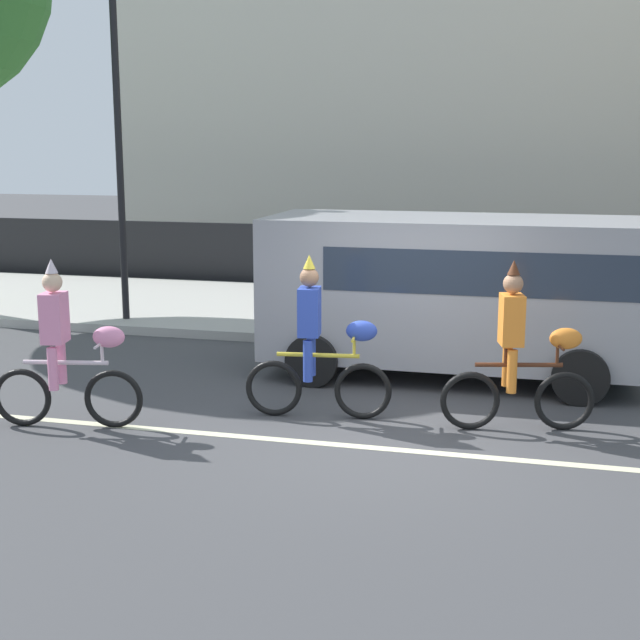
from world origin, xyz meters
TOP-DOWN VIEW (x-y plane):
  - ground_plane at (0.00, 0.00)m, footprint 80.00×80.00m
  - road_centre_line at (0.00, -0.50)m, footprint 36.00×0.14m
  - sidewalk_curb at (0.00, 6.50)m, footprint 60.00×5.00m
  - fence_line at (0.00, 9.40)m, footprint 40.00×0.08m
  - building_backdrop at (3.84, 18.00)m, footprint 28.00×8.00m
  - parade_cyclist_pink at (-3.55, -0.65)m, footprint 1.70×0.54m
  - parade_cyclist_cobalt at (-0.90, 0.40)m, footprint 1.71×0.51m
  - parade_cyclist_orange at (1.37, 0.51)m, footprint 1.69×0.58m
  - parked_van_grey at (0.44, 2.70)m, footprint 5.00×2.22m
  - street_lamp_post at (-5.48, 4.61)m, footprint 0.36×0.36m

SIDE VIEW (x-z plane):
  - ground_plane at x=0.00m, z-range 0.00..0.00m
  - road_centre_line at x=0.00m, z-range 0.00..0.01m
  - sidewalk_curb at x=0.00m, z-range 0.00..0.15m
  - fence_line at x=0.00m, z-range 0.00..1.40m
  - parade_cyclist_pink at x=-3.55m, z-range -0.12..1.80m
  - parade_cyclist_cobalt at x=-0.90m, z-range -0.12..1.80m
  - parade_cyclist_orange at x=1.37m, z-range -0.12..1.80m
  - parked_van_grey at x=0.44m, z-range 0.19..2.37m
  - building_backdrop at x=3.84m, z-range 0.00..7.33m
  - street_lamp_post at x=-5.48m, z-range 1.06..6.92m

